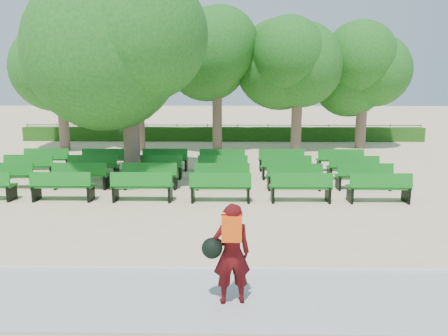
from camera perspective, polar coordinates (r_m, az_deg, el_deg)
name	(u,v)px	position (r m, az deg, el deg)	size (l,w,h in m)	color
ground	(214,194)	(14.83, -1.33, -3.44)	(120.00, 120.00, 0.00)	#D4B98C
paving	(197,299)	(7.87, -3.58, -16.73)	(30.00, 2.20, 0.06)	#A6A6A2
curb	(201,270)	(8.90, -2.98, -13.18)	(30.00, 0.12, 0.10)	silver
hedge	(222,134)	(28.54, -0.21, 4.45)	(26.00, 0.70, 0.90)	#205014
fence	(223,140)	(28.99, -0.19, 3.66)	(26.00, 0.10, 1.02)	black
tree_line	(221,150)	(24.63, -0.40, 2.36)	(21.80, 6.80, 7.04)	#1F621B
bench_array	(188,181)	(16.42, -4.66, -1.69)	(1.94, 0.65, 1.22)	#126B19
tree_among	(128,43)	(16.60, -12.45, 15.61)	(5.54, 5.54, 7.62)	brown
person	(230,252)	(7.33, 0.80, -10.95)	(0.84, 0.53, 1.73)	#44090C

